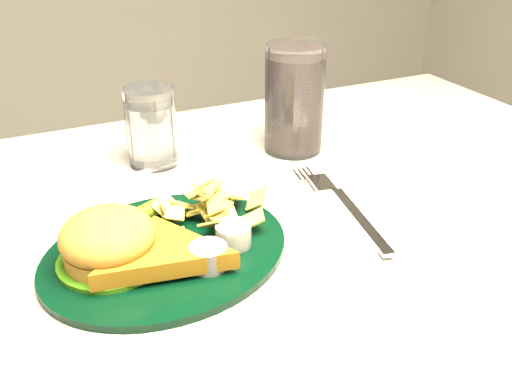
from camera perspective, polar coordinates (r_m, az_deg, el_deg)
dinner_plate at (r=0.60m, az=-9.10°, el=-3.84°), size 0.32×0.29×0.06m
water_glass at (r=0.80m, az=-10.42°, el=6.45°), size 0.09×0.09×0.11m
cola_glass at (r=0.82m, az=3.84°, el=9.26°), size 0.09×0.09×0.16m
fork_napkin at (r=0.67m, az=9.85°, el=-2.29°), size 0.18×0.22×0.01m
spoon at (r=0.57m, az=-8.23°, el=-8.62°), size 0.05×0.16×0.01m
wrapped_straw at (r=0.81m, az=-7.57°, el=3.11°), size 0.21×0.11×0.01m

